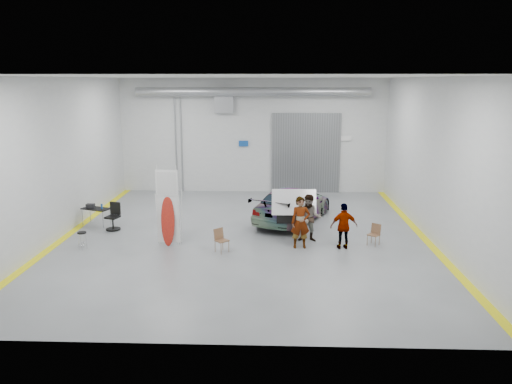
{
  "coord_description": "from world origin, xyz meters",
  "views": [
    {
      "loc": [
        1.12,
        -18.26,
        5.89
      ],
      "look_at": [
        0.41,
        1.19,
        1.5
      ],
      "focal_mm": 35.0,
      "sensor_mm": 36.0,
      "label": 1
    }
  ],
  "objects_px": {
    "person_c": "(344,226)",
    "folding_chair_far": "(373,239)",
    "office_chair": "(113,218)",
    "sedan_car": "(292,204)",
    "shop_stool": "(82,241)",
    "person_a": "(300,222)",
    "surfboard_display": "(168,213)",
    "folding_chair_near": "(222,245)",
    "work_table": "(94,208)",
    "person_b": "(310,218)"
  },
  "relations": [
    {
      "from": "person_c",
      "to": "folding_chair_far",
      "type": "xyz_separation_m",
      "value": [
        1.14,
        0.41,
        -0.59
      ]
    },
    {
      "from": "person_b",
      "to": "surfboard_display",
      "type": "height_order",
      "value": "surfboard_display"
    },
    {
      "from": "shop_stool",
      "to": "work_table",
      "type": "distance_m",
      "value": 3.13
    },
    {
      "from": "folding_chair_near",
      "to": "office_chair",
      "type": "relative_size",
      "value": 0.77
    },
    {
      "from": "person_a",
      "to": "person_c",
      "type": "xyz_separation_m",
      "value": [
        1.53,
        -0.05,
        -0.11
      ]
    },
    {
      "from": "sedan_car",
      "to": "folding_chair_far",
      "type": "xyz_separation_m",
      "value": [
        2.83,
        -3.16,
        -0.47
      ]
    },
    {
      "from": "office_chair",
      "to": "person_a",
      "type": "bearing_deg",
      "value": 1.8
    },
    {
      "from": "person_b",
      "to": "work_table",
      "type": "bearing_deg",
      "value": 170.93
    },
    {
      "from": "person_a",
      "to": "person_b",
      "type": "height_order",
      "value": "person_a"
    },
    {
      "from": "folding_chair_near",
      "to": "sedan_car",
      "type": "bearing_deg",
      "value": 13.76
    },
    {
      "from": "folding_chair_near",
      "to": "shop_stool",
      "type": "height_order",
      "value": "folding_chair_near"
    },
    {
      "from": "person_a",
      "to": "person_b",
      "type": "xyz_separation_m",
      "value": [
        0.39,
        0.74,
        -0.04
      ]
    },
    {
      "from": "sedan_car",
      "to": "surfboard_display",
      "type": "distance_m",
      "value": 5.76
    },
    {
      "from": "person_a",
      "to": "person_c",
      "type": "relative_size",
      "value": 1.13
    },
    {
      "from": "person_b",
      "to": "person_c",
      "type": "bearing_deg",
      "value": -32.21
    },
    {
      "from": "person_b",
      "to": "folding_chair_far",
      "type": "distance_m",
      "value": 2.41
    },
    {
      "from": "person_b",
      "to": "office_chair",
      "type": "xyz_separation_m",
      "value": [
        -7.77,
        1.2,
        -0.42
      ]
    },
    {
      "from": "person_c",
      "to": "shop_stool",
      "type": "xyz_separation_m",
      "value": [
        -9.25,
        -0.43,
        -0.51
      ]
    },
    {
      "from": "person_b",
      "to": "office_chair",
      "type": "relative_size",
      "value": 1.65
    },
    {
      "from": "person_c",
      "to": "folding_chair_far",
      "type": "relative_size",
      "value": 2.13
    },
    {
      "from": "sedan_car",
      "to": "person_a",
      "type": "xyz_separation_m",
      "value": [
        0.16,
        -3.52,
        0.22
      ]
    },
    {
      "from": "person_b",
      "to": "work_table",
      "type": "distance_m",
      "value": 8.92
    },
    {
      "from": "office_chair",
      "to": "sedan_car",
      "type": "bearing_deg",
      "value": 28.84
    },
    {
      "from": "person_b",
      "to": "work_table",
      "type": "relative_size",
      "value": 1.41
    },
    {
      "from": "folding_chair_near",
      "to": "shop_stool",
      "type": "bearing_deg",
      "value": 134.86
    },
    {
      "from": "folding_chair_near",
      "to": "shop_stool",
      "type": "distance_m",
      "value": 4.97
    },
    {
      "from": "folding_chair_near",
      "to": "folding_chair_far",
      "type": "xyz_separation_m",
      "value": [
        5.43,
        0.95,
        -0.02
      ]
    },
    {
      "from": "shop_stool",
      "to": "office_chair",
      "type": "relative_size",
      "value": 0.59
    },
    {
      "from": "person_c",
      "to": "surfboard_display",
      "type": "distance_m",
      "value": 6.3
    },
    {
      "from": "person_c",
      "to": "shop_stool",
      "type": "distance_m",
      "value": 9.28
    },
    {
      "from": "work_table",
      "to": "shop_stool",
      "type": "bearing_deg",
      "value": -78.38
    },
    {
      "from": "person_c",
      "to": "office_chair",
      "type": "height_order",
      "value": "person_c"
    },
    {
      "from": "surfboard_display",
      "to": "work_table",
      "type": "height_order",
      "value": "surfboard_display"
    },
    {
      "from": "folding_chair_far",
      "to": "office_chair",
      "type": "xyz_separation_m",
      "value": [
        -10.06,
        1.59,
        0.23
      ]
    },
    {
      "from": "sedan_car",
      "to": "work_table",
      "type": "height_order",
      "value": "sedan_car"
    },
    {
      "from": "sedan_car",
      "to": "folding_chair_far",
      "type": "distance_m",
      "value": 4.27
    },
    {
      "from": "person_a",
      "to": "sedan_car",
      "type": "bearing_deg",
      "value": 88.49
    },
    {
      "from": "folding_chair_near",
      "to": "work_table",
      "type": "distance_m",
      "value": 6.43
    },
    {
      "from": "sedan_car",
      "to": "person_c",
      "type": "relative_size",
      "value": 2.98
    },
    {
      "from": "surfboard_display",
      "to": "shop_stool",
      "type": "bearing_deg",
      "value": -167.46
    },
    {
      "from": "person_c",
      "to": "folding_chair_near",
      "type": "xyz_separation_m",
      "value": [
        -4.28,
        -0.54,
        -0.57
      ]
    },
    {
      "from": "surfboard_display",
      "to": "work_table",
      "type": "relative_size",
      "value": 2.33
    },
    {
      "from": "folding_chair_near",
      "to": "work_table",
      "type": "bearing_deg",
      "value": 106.73
    },
    {
      "from": "person_a",
      "to": "shop_stool",
      "type": "distance_m",
      "value": 7.76
    },
    {
      "from": "person_b",
      "to": "shop_stool",
      "type": "bearing_deg",
      "value": -168.75
    },
    {
      "from": "person_b",
      "to": "person_c",
      "type": "distance_m",
      "value": 1.4
    },
    {
      "from": "surfboard_display",
      "to": "folding_chair_near",
      "type": "relative_size",
      "value": 3.56
    },
    {
      "from": "surfboard_display",
      "to": "folding_chair_near",
      "type": "xyz_separation_m",
      "value": [
        2.0,
        -0.67,
        -0.94
      ]
    },
    {
      "from": "surfboard_display",
      "to": "folding_chair_near",
      "type": "height_order",
      "value": "surfboard_display"
    },
    {
      "from": "person_b",
      "to": "folding_chair_far",
      "type": "bearing_deg",
      "value": -6.99
    }
  ]
}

